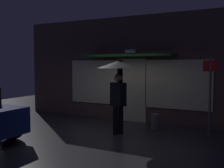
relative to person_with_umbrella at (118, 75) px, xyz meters
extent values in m
plane|color=#2D2D33|center=(-0.40, -0.37, -1.69)|extent=(18.00, 18.00, 0.00)
cube|color=brown|center=(-0.40, 1.98, 0.15)|extent=(9.09, 0.30, 3.68)
cube|color=beige|center=(-0.40, 1.81, -0.59)|extent=(1.10, 0.04, 2.20)
cube|color=beige|center=(-1.83, 1.81, -0.34)|extent=(2.19, 0.04, 1.60)
cube|color=beige|center=(1.23, 1.81, -0.34)|extent=(2.19, 0.04, 1.60)
cube|color=white|center=(-0.40, 1.73, 0.76)|extent=(0.36, 0.16, 0.12)
cube|color=#144C19|center=(-0.40, 1.48, 0.61)|extent=(3.20, 0.70, 0.08)
cylinder|color=black|center=(0.04, 0.09, -1.28)|extent=(0.15, 0.15, 0.82)
cylinder|color=black|center=(-0.04, -0.09, -1.28)|extent=(0.15, 0.15, 0.82)
cube|color=black|center=(0.00, 0.00, -0.55)|extent=(0.52, 0.40, 0.66)
cube|color=silver|center=(-0.05, 0.12, -0.55)|extent=(0.14, 0.07, 0.53)
cube|color=red|center=(-0.05, 0.12, -0.57)|extent=(0.06, 0.04, 0.42)
sphere|color=tan|center=(0.00, 0.00, -0.07)|extent=(0.23, 0.23, 0.23)
cylinder|color=slate|center=(0.00, 0.00, -0.06)|extent=(0.02, 0.02, 0.91)
cone|color=black|center=(0.00, 0.00, 0.30)|extent=(1.21, 1.21, 0.20)
cylinder|color=black|center=(-2.22, -1.87, -1.37)|extent=(0.64, 0.23, 0.64)
cylinder|color=#595B60|center=(2.37, 0.90, -0.59)|extent=(0.07, 0.07, 2.21)
cube|color=red|center=(2.37, 0.88, 0.26)|extent=(0.40, 0.02, 0.30)
cylinder|color=slate|center=(0.74, 1.10, -1.46)|extent=(0.24, 0.24, 0.46)
camera|label=1|loc=(3.55, -7.01, 0.30)|focal=44.37mm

